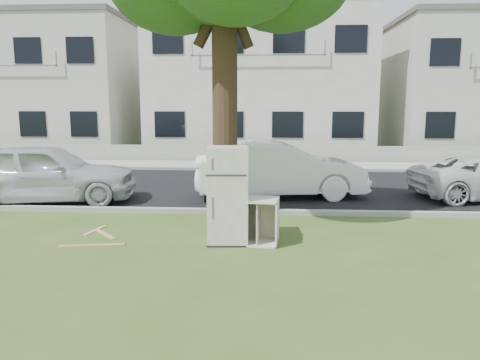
# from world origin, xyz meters

# --- Properties ---
(ground) EXTENTS (120.00, 120.00, 0.00)m
(ground) POSITION_xyz_m (0.00, 0.00, 0.00)
(ground) COLOR #354B1B
(road) EXTENTS (120.00, 7.00, 0.01)m
(road) POSITION_xyz_m (0.00, 6.00, 0.01)
(road) COLOR black
(road) RESTS_ON ground
(kerb_near) EXTENTS (120.00, 0.18, 0.12)m
(kerb_near) POSITION_xyz_m (0.00, 2.45, 0.00)
(kerb_near) COLOR gray
(kerb_near) RESTS_ON ground
(kerb_far) EXTENTS (120.00, 0.18, 0.12)m
(kerb_far) POSITION_xyz_m (0.00, 9.55, 0.00)
(kerb_far) COLOR gray
(kerb_far) RESTS_ON ground
(sidewalk) EXTENTS (120.00, 2.80, 0.01)m
(sidewalk) POSITION_xyz_m (0.00, 11.00, 0.01)
(sidewalk) COLOR gray
(sidewalk) RESTS_ON ground
(low_wall) EXTENTS (120.00, 0.15, 0.70)m
(low_wall) POSITION_xyz_m (0.00, 12.60, 0.35)
(low_wall) COLOR gray
(low_wall) RESTS_ON ground
(townhouse_left) EXTENTS (10.20, 8.16, 7.04)m
(townhouse_left) POSITION_xyz_m (-12.00, 17.50, 3.52)
(townhouse_left) COLOR beige
(townhouse_left) RESTS_ON ground
(townhouse_center) EXTENTS (11.22, 8.16, 7.44)m
(townhouse_center) POSITION_xyz_m (0.00, 17.50, 3.72)
(townhouse_center) COLOR silver
(townhouse_center) RESTS_ON ground
(fridge) EXTENTS (0.79, 0.74, 1.80)m
(fridge) POSITION_xyz_m (-0.20, 0.20, 0.90)
(fridge) COLOR beige
(fridge) RESTS_ON ground
(cabinet) EXTENTS (1.14, 0.76, 0.84)m
(cabinet) POSITION_xyz_m (0.20, 0.21, 0.42)
(cabinet) COLOR beige
(cabinet) RESTS_ON ground
(plank_a) EXTENTS (1.20, 0.30, 0.02)m
(plank_a) POSITION_xyz_m (-2.68, -0.21, 0.01)
(plank_a) COLOR #A4894F
(plank_a) RESTS_ON ground
(plank_b) EXTENTS (0.66, 0.70, 0.02)m
(plank_b) POSITION_xyz_m (-2.71, 0.55, 0.01)
(plank_b) COLOR tan
(plank_b) RESTS_ON ground
(plank_c) EXTENTS (0.24, 0.75, 0.02)m
(plank_c) POSITION_xyz_m (-3.00, 0.79, 0.01)
(plank_c) COLOR tan
(plank_c) RESTS_ON ground
(car_center) EXTENTS (4.87, 2.31, 1.54)m
(car_center) POSITION_xyz_m (0.85, 4.54, 0.77)
(car_center) COLOR white
(car_center) RESTS_ON ground
(car_left) EXTENTS (4.92, 2.70, 1.59)m
(car_left) POSITION_xyz_m (-5.31, 3.44, 0.79)
(car_left) COLOR silver
(car_left) RESTS_ON ground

